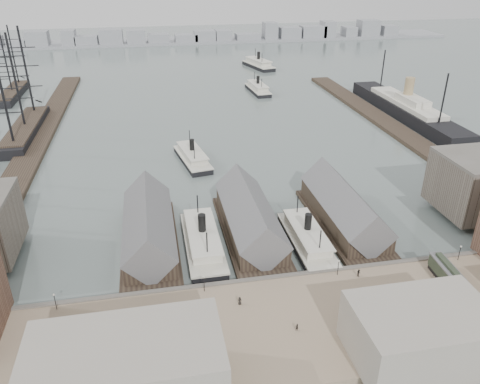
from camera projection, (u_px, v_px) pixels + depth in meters
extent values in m
plane|color=#566361|center=(265.00, 271.00, 109.20)|extent=(900.00, 900.00, 0.00)
cube|color=#8A755C|center=(289.00, 327.00, 91.21)|extent=(180.00, 30.00, 2.00)
cube|color=#59544C|center=(270.00, 281.00, 104.13)|extent=(180.00, 1.20, 2.30)
cube|color=#2D231C|center=(38.00, 141.00, 184.87)|extent=(10.00, 220.00, 1.60)
cube|color=#2D231C|center=(391.00, 126.00, 201.24)|extent=(10.00, 180.00, 1.60)
cube|color=#2D231C|center=(150.00, 244.00, 118.50)|extent=(14.00, 42.00, 1.20)
cube|color=#2D231C|center=(149.00, 232.00, 117.98)|extent=(12.00, 36.00, 5.00)
cube|color=#59595B|center=(148.00, 223.00, 116.82)|extent=(12.60, 37.00, 12.60)
cube|color=#2D231C|center=(250.00, 234.00, 122.97)|extent=(14.00, 42.00, 1.20)
cube|color=#2D231C|center=(250.00, 222.00, 122.46)|extent=(12.00, 36.00, 5.00)
cube|color=#59595B|center=(250.00, 213.00, 121.30)|extent=(12.60, 37.00, 12.60)
cube|color=#2D231C|center=(343.00, 224.00, 127.45)|extent=(14.00, 42.00, 1.20)
cube|color=#2D231C|center=(343.00, 212.00, 126.94)|extent=(12.00, 36.00, 5.00)
cube|color=#59595B|center=(344.00, 204.00, 125.77)|extent=(12.60, 37.00, 12.60)
cube|color=gray|center=(421.00, 333.00, 81.44)|extent=(24.00, 16.00, 10.00)
cube|color=gray|center=(127.00, 373.00, 72.38)|extent=(30.00, 16.00, 12.00)
cylinder|color=black|center=(55.00, 302.00, 93.61)|extent=(0.16, 0.16, 3.60)
sphere|color=silver|center=(54.00, 295.00, 92.76)|extent=(0.44, 0.44, 0.44)
cylinder|color=black|center=(204.00, 284.00, 98.78)|extent=(0.16, 0.16, 3.60)
sphere|color=silver|center=(204.00, 277.00, 97.93)|extent=(0.44, 0.44, 0.44)
cylinder|color=black|center=(338.00, 268.00, 103.94)|extent=(0.16, 0.16, 3.60)
sphere|color=silver|center=(339.00, 261.00, 103.09)|extent=(0.44, 0.44, 0.44)
cylinder|color=black|center=(459.00, 253.00, 109.11)|extent=(0.16, 0.16, 3.60)
sphere|color=silver|center=(461.00, 247.00, 108.26)|extent=(0.44, 0.44, 0.44)
cube|color=gray|center=(172.00, 41.00, 407.04)|extent=(500.00, 40.00, 2.00)
cube|color=gray|center=(18.00, 44.00, 375.82)|extent=(14.71, 14.00, 7.23)
cube|color=gray|center=(37.00, 40.00, 377.16)|extent=(17.63, 14.00, 13.23)
cube|color=gray|center=(69.00, 39.00, 381.30)|extent=(10.74, 14.00, 13.58)
cube|color=gray|center=(87.00, 41.00, 384.75)|extent=(18.06, 14.00, 8.64)
cube|color=gray|center=(111.00, 38.00, 387.15)|extent=(18.55, 14.00, 13.29)
cube|color=gray|center=(136.00, 37.00, 390.81)|extent=(15.33, 14.00, 12.47)
cube|color=gray|center=(159.00, 39.00, 394.82)|extent=(17.56, 14.00, 8.72)
cube|color=gray|center=(186.00, 39.00, 399.07)|extent=(18.76, 14.00, 7.63)
cube|color=gray|center=(205.00, 37.00, 401.20)|extent=(17.61, 14.00, 10.35)
cube|color=gray|center=(223.00, 36.00, 404.00)|extent=(13.38, 14.00, 10.30)
cube|color=gray|center=(248.00, 38.00, 408.50)|extent=(20.73, 14.00, 6.75)
cube|color=gray|center=(270.00, 32.00, 409.99)|extent=(11.51, 14.00, 15.57)
cube|color=gray|center=(289.00, 34.00, 414.02)|extent=(18.17, 14.00, 11.26)
cube|color=gray|center=(313.00, 33.00, 417.63)|extent=(21.81, 14.00, 11.83)
cube|color=gray|center=(328.00, 30.00, 419.19)|extent=(11.12, 14.00, 15.50)
cube|color=gray|center=(349.00, 33.00, 423.91)|extent=(10.90, 14.00, 10.29)
cube|color=gray|center=(368.00, 29.00, 425.83)|extent=(17.95, 14.00, 15.72)
cube|color=gray|center=(388.00, 31.00, 430.44)|extent=(14.21, 14.00, 10.51)
cube|color=black|center=(203.00, 246.00, 117.12)|extent=(8.38, 29.32, 1.88)
cube|color=silver|center=(203.00, 241.00, 116.51)|extent=(8.80, 29.32, 0.52)
cube|color=silver|center=(203.00, 236.00, 115.85)|extent=(6.81, 20.94, 2.30)
cube|color=silver|center=(202.00, 231.00, 115.19)|extent=(7.33, 23.04, 0.42)
cylinder|color=black|center=(202.00, 223.00, 114.16)|extent=(1.88, 1.88, 4.71)
cylinder|color=black|center=(198.00, 206.00, 122.52)|extent=(0.31, 0.31, 6.28)
cylinder|color=black|center=(207.00, 245.00, 105.99)|extent=(0.31, 0.31, 6.28)
cube|color=black|center=(306.00, 243.00, 118.54)|extent=(7.78, 27.22, 1.75)
cube|color=silver|center=(307.00, 239.00, 117.97)|extent=(8.16, 27.22, 0.49)
cube|color=silver|center=(307.00, 234.00, 117.36)|extent=(6.32, 19.44, 2.14)
cube|color=silver|center=(308.00, 229.00, 116.75)|extent=(6.80, 21.38, 0.39)
cylinder|color=black|center=(308.00, 222.00, 115.79)|extent=(1.75, 1.75, 4.37)
cylinder|color=black|center=(297.00, 206.00, 123.55)|extent=(0.29, 0.29, 5.83)
cylinder|color=black|center=(320.00, 241.00, 108.21)|extent=(0.29, 0.29, 5.83)
cube|color=black|center=(193.00, 160.00, 167.12)|extent=(11.68, 26.73, 1.66)
cube|color=silver|center=(192.00, 157.00, 166.58)|extent=(12.05, 26.79, 0.46)
cube|color=silver|center=(192.00, 154.00, 166.00)|extent=(9.06, 19.22, 2.03)
cube|color=silver|center=(192.00, 150.00, 165.42)|extent=(9.83, 21.12, 0.37)
cylinder|color=black|center=(192.00, 145.00, 164.51)|extent=(1.66, 1.66, 4.15)
cylinder|color=black|center=(190.00, 137.00, 171.88)|extent=(0.28, 0.28, 5.54)
cylinder|color=black|center=(194.00, 154.00, 157.30)|extent=(0.28, 0.28, 5.54)
cube|color=black|center=(258.00, 91.00, 254.70)|extent=(9.20, 26.57, 1.68)
cube|color=silver|center=(258.00, 88.00, 254.16)|extent=(9.57, 26.60, 0.47)
cube|color=silver|center=(258.00, 86.00, 253.57)|extent=(7.30, 19.03, 2.05)
cube|color=silver|center=(258.00, 84.00, 252.98)|extent=(7.89, 20.92, 0.37)
cylinder|color=black|center=(258.00, 80.00, 252.06)|extent=(1.68, 1.68, 4.20)
cylinder|color=black|center=(255.00, 77.00, 259.52)|extent=(0.28, 0.28, 5.60)
cylinder|color=black|center=(262.00, 84.00, 244.78)|extent=(0.28, 0.28, 5.60)
cube|color=black|center=(258.00, 66.00, 311.33)|extent=(16.53, 32.26, 1.99)
cube|color=silver|center=(258.00, 64.00, 310.69)|extent=(16.96, 32.38, 0.55)
cube|color=silver|center=(258.00, 62.00, 309.99)|extent=(12.65, 23.27, 2.44)
cube|color=silver|center=(259.00, 59.00, 309.30)|extent=(13.75, 25.55, 0.44)
cylinder|color=black|center=(259.00, 56.00, 308.20)|extent=(1.99, 1.99, 4.99)
cylinder|color=black|center=(255.00, 53.00, 317.05)|extent=(0.33, 0.33, 6.65)
cylinder|color=black|center=(262.00, 59.00, 299.55)|extent=(0.33, 0.33, 6.65)
cube|color=black|center=(26.00, 130.00, 192.74)|extent=(9.88, 57.07, 3.95)
cube|color=#2D231C|center=(25.00, 125.00, 191.71)|extent=(9.33, 51.36, 0.66)
cylinder|color=black|center=(3.00, 95.00, 166.27)|extent=(0.88, 0.88, 37.31)
cylinder|color=black|center=(16.00, 82.00, 183.79)|extent=(0.88, 0.88, 37.31)
cylinder|color=black|center=(26.00, 71.00, 201.32)|extent=(0.88, 0.88, 37.31)
cube|color=black|center=(13.00, 94.00, 245.93)|extent=(8.31, 46.19, 3.33)
cube|color=#2D231C|center=(12.00, 90.00, 245.06)|extent=(7.85, 41.57, 0.55)
cylinder|color=black|center=(6.00, 61.00, 238.40)|extent=(0.74, 0.74, 31.41)
cylinder|color=black|center=(13.00, 55.00, 252.59)|extent=(0.74, 0.74, 31.41)
cube|color=black|center=(405.00, 110.00, 214.82)|extent=(12.26, 89.60, 5.66)
cube|color=silver|center=(407.00, 102.00, 213.13)|extent=(10.37, 51.87, 1.89)
cube|color=silver|center=(413.00, 100.00, 207.93)|extent=(7.55, 18.86, 2.83)
cylinder|color=tan|center=(409.00, 88.00, 210.17)|extent=(4.15, 4.15, 9.43)
cube|color=black|center=(445.00, 279.00, 102.47)|extent=(3.39, 10.48, 0.87)
cube|color=#283124|center=(446.00, 273.00, 101.65)|extent=(3.54, 11.03, 2.82)
cube|color=#59595B|center=(448.00, 267.00, 100.94)|extent=(3.79, 11.48, 0.33)
imported|color=black|center=(134.00, 318.00, 91.15)|extent=(1.75, 1.66, 1.52)
cube|color=#3F2D21|center=(121.00, 322.00, 89.79)|extent=(2.98, 2.39, 0.25)
cylinder|color=black|center=(122.00, 326.00, 89.43)|extent=(1.05, 0.50, 1.10)
cylinder|color=black|center=(120.00, 321.00, 90.47)|extent=(1.05, 0.50, 1.10)
imported|color=black|center=(207.00, 332.00, 87.53)|extent=(1.93, 0.98, 1.58)
cube|color=#3F2D21|center=(194.00, 334.00, 86.88)|extent=(2.69, 1.67, 0.25)
cylinder|color=black|center=(194.00, 338.00, 86.43)|extent=(1.10, 0.15, 1.10)
cylinder|color=black|center=(193.00, 333.00, 87.64)|extent=(1.10, 0.15, 1.10)
imported|color=black|center=(383.00, 308.00, 93.42)|extent=(1.69, 1.88, 1.69)
cube|color=#3F2D21|center=(372.00, 311.00, 92.58)|extent=(2.81, 1.90, 0.25)
cylinder|color=black|center=(374.00, 315.00, 92.15)|extent=(1.10, 0.26, 1.10)
cylinder|color=black|center=(370.00, 310.00, 93.32)|extent=(1.10, 0.26, 1.10)
imported|color=black|center=(48.00, 334.00, 87.01)|extent=(0.46, 0.62, 1.71)
imported|color=black|center=(35.00, 355.00, 82.41)|extent=(0.96, 0.79, 1.83)
imported|color=black|center=(195.00, 306.00, 93.93)|extent=(1.19, 0.80, 1.70)
imported|color=black|center=(201.00, 344.00, 84.63)|extent=(0.80, 1.13, 1.78)
imported|color=black|center=(240.00, 301.00, 95.39)|extent=(0.94, 0.68, 1.80)
imported|color=black|center=(297.00, 327.00, 88.73)|extent=(0.63, 0.49, 1.59)
imported|color=black|center=(359.00, 273.00, 103.88)|extent=(0.75, 0.92, 1.78)
imported|color=black|center=(422.00, 328.00, 88.30)|extent=(1.24, 0.90, 1.72)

